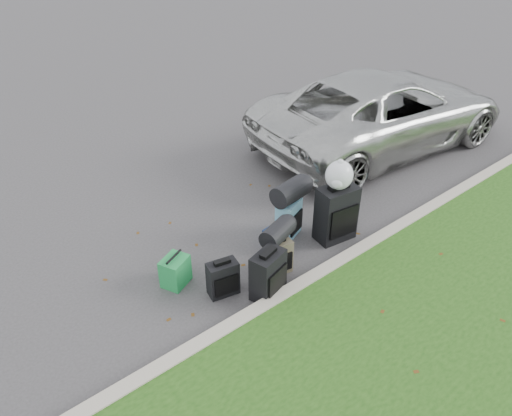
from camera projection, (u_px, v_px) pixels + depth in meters
ground at (270, 243)px, 7.16m from camera, size 120.00×120.00×0.00m
curb at (321, 275)px, 6.47m from camera, size 120.00×0.18×0.15m
suv at (382, 110)px, 9.46m from camera, size 5.42×2.90×1.45m
suitcase_small_black at (223, 278)px, 6.17m from camera, size 0.41×0.28×0.47m
suitcase_large_black_left at (268, 275)px, 6.10m from camera, size 0.50×0.37×0.64m
suitcase_olive at (278, 257)px, 6.52m from camera, size 0.39×0.28×0.48m
suitcase_teal at (288, 219)px, 7.18m from camera, size 0.46×0.36×0.57m
suitcase_large_black_right at (336, 213)px, 7.06m from camera, size 0.60×0.41×0.83m
tote_green at (175, 271)px, 6.35m from camera, size 0.43×0.39×0.39m
tote_navy at (275, 238)px, 7.01m from camera, size 0.31×0.25×0.31m
duffel_left at (278, 232)px, 6.34m from camera, size 0.55×0.40×0.27m
duffel_right at (291, 191)px, 6.97m from camera, size 0.60×0.39×0.31m
trash_bag at (339, 175)px, 6.74m from camera, size 0.39×0.39×0.39m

